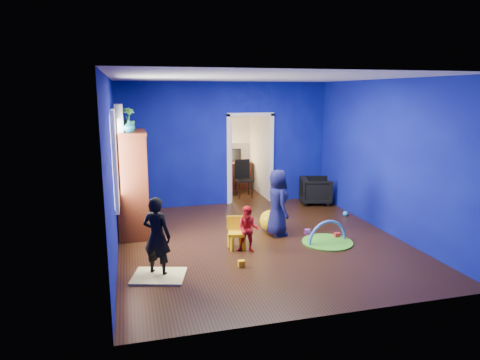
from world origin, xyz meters
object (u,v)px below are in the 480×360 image
object	(u,v)px
folding_chair	(244,179)
study_desk	(235,176)
armchair	(316,191)
vase	(129,126)
kid_chair	(237,235)
child_navy	(277,203)
toddler_red	(248,229)
hopper_ball	(270,221)
play_mat	(327,242)
tv_armoire	(132,183)
crt_tv	(134,181)
child_black	(157,236)

from	to	relation	value
folding_chair	study_desk	bearing A→B (deg)	90.00
armchair	study_desk	world-z (taller)	study_desk
vase	kid_chair	distance (m)	2.68
child_navy	study_desk	world-z (taller)	child_navy
child_navy	toddler_red	xyz separation A→B (m)	(-0.77, -0.71, -0.23)
armchair	kid_chair	bearing A→B (deg)	147.89
hopper_ball	play_mat	size ratio (longest dim) A/B	0.46
hopper_ball	vase	bearing A→B (deg)	174.72
vase	kid_chair	xyz separation A→B (m)	(1.70, -1.00, -1.82)
armchair	play_mat	xyz separation A→B (m)	(-0.96, -2.61, -0.31)
folding_chair	kid_chair	bearing A→B (deg)	-107.29
play_mat	armchair	bearing A→B (deg)	69.82
child_navy	kid_chair	size ratio (longest dim) A/B	2.51
armchair	toddler_red	distance (m)	3.63
tv_armoire	vase	bearing A→B (deg)	-90.00
kid_chair	study_desk	distance (m)	4.66
hopper_ball	play_mat	bearing A→B (deg)	-49.18
armchair	kid_chair	world-z (taller)	armchair
tv_armoire	crt_tv	xyz separation A→B (m)	(0.04, 0.00, 0.04)
child_black	folding_chair	distance (m)	4.98
tv_armoire	hopper_ball	distance (m)	2.73
armchair	hopper_ball	size ratio (longest dim) A/B	1.71
study_desk	kid_chair	bearing A→B (deg)	-103.78
folding_chair	armchair	bearing A→B (deg)	-36.25
crt_tv	folding_chair	size ratio (longest dim) A/B	0.76
child_black	tv_armoire	distance (m)	2.10
child_navy	crt_tv	world-z (taller)	crt_tv
play_mat	folding_chair	distance (m)	3.78
toddler_red	folding_chair	xyz separation A→B (m)	(0.96, 3.77, 0.06)
child_black	tv_armoire	size ratio (longest dim) A/B	0.61
crt_tv	child_black	bearing A→B (deg)	-82.60
hopper_ball	armchair	bearing A→B (deg)	44.46
child_black	child_navy	bearing A→B (deg)	-118.57
child_black	kid_chair	distance (m)	1.61
child_navy	vase	size ratio (longest dim) A/B	5.75
tv_armoire	hopper_ball	size ratio (longest dim) A/B	4.74
tv_armoire	study_desk	bearing A→B (deg)	49.02
child_black	kid_chair	size ratio (longest dim) A/B	2.37
child_navy	toddler_red	distance (m)	1.07
tv_armoire	play_mat	distance (m)	3.77
vase	kid_chair	world-z (taller)	vase
child_navy	study_desk	xyz separation A→B (m)	(0.19, 4.02, -0.25)
hopper_ball	play_mat	distance (m)	1.21
child_black	tv_armoire	bearing A→B (deg)	-48.53
armchair	study_desk	bearing A→B (deg)	50.58
child_black	play_mat	size ratio (longest dim) A/B	1.31
toddler_red	hopper_ball	distance (m)	1.21
armchair	hopper_ball	bearing A→B (deg)	148.97
tv_armoire	play_mat	xyz separation A→B (m)	(3.35, -1.44, -0.97)
armchair	vase	world-z (taller)	vase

